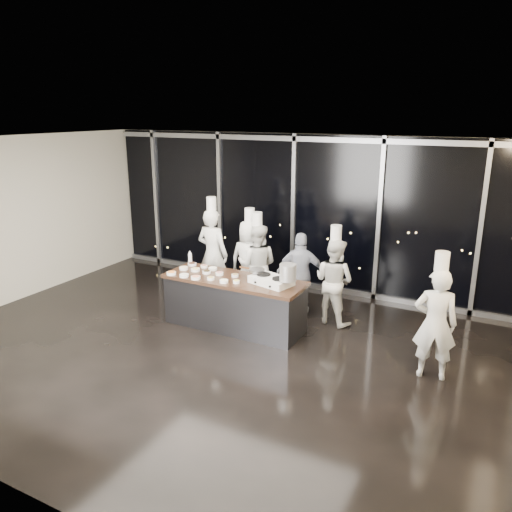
{
  "coord_description": "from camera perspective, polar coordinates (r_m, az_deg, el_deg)",
  "views": [
    {
      "loc": [
        4.06,
        -6.05,
        3.66
      ],
      "look_at": [
        0.26,
        1.2,
        1.25
      ],
      "focal_mm": 35.0,
      "sensor_mm": 36.0,
      "label": 1
    }
  ],
  "objects": [
    {
      "name": "window_wall",
      "position": [
        10.52,
        4.37,
        5.04
      ],
      "size": [
        8.9,
        0.11,
        3.2
      ],
      "color": "black",
      "rests_on": "ground"
    },
    {
      "name": "demo_counter",
      "position": [
        8.66,
        -2.48,
        -5.34
      ],
      "size": [
        2.46,
        0.86,
        0.9
      ],
      "color": "#333338",
      "rests_on": "ground"
    },
    {
      "name": "chef_center",
      "position": [
        9.55,
        0.13,
        -0.97
      ],
      "size": [
        0.9,
        0.78,
        1.83
      ],
      "rotation": [
        0.0,
        0.0,
        3.39
      ],
      "color": "silver",
      "rests_on": "ground"
    },
    {
      "name": "stove",
      "position": [
        8.21,
        1.75,
        -2.79
      ],
      "size": [
        0.76,
        0.57,
        0.14
      ],
      "rotation": [
        0.0,
        0.0,
        -0.25
      ],
      "color": "silver",
      "rests_on": "demo_counter"
    },
    {
      "name": "chef_left",
      "position": [
        9.74,
        -0.71,
        -0.49
      ],
      "size": [
        0.85,
        0.61,
        1.87
      ],
      "rotation": [
        0.0,
        0.0,
        3.25
      ],
      "color": "silver",
      "rests_on": "ground"
    },
    {
      "name": "guest",
      "position": [
        9.15,
        5.17,
        -2.07
      ],
      "size": [
        0.97,
        0.62,
        1.54
      ],
      "rotation": [
        0.0,
        0.0,
        3.44
      ],
      "color": "#16213D",
      "rests_on": "ground"
    },
    {
      "name": "prep_bowls",
      "position": [
        8.76,
        -6.26,
        -1.89
      ],
      "size": [
        1.36,
        0.76,
        0.05
      ],
      "color": "white",
      "rests_on": "demo_counter"
    },
    {
      "name": "chef_far_left",
      "position": [
        9.89,
        -4.97,
        0.32
      ],
      "size": [
        0.68,
        0.47,
        2.06
      ],
      "rotation": [
        0.0,
        0.0,
        3.1
      ],
      "color": "silver",
      "rests_on": "ground"
    },
    {
      "name": "ground",
      "position": [
        8.15,
        -5.66,
        -10.36
      ],
      "size": [
        9.0,
        9.0,
        0.0
      ],
      "primitive_type": "plane",
      "color": "black",
      "rests_on": "ground"
    },
    {
      "name": "chef_right",
      "position": [
        8.85,
        8.9,
        -2.78
      ],
      "size": [
        0.88,
        0.76,
        1.77
      ],
      "rotation": [
        0.0,
        0.0,
        2.87
      ],
      "color": "silver",
      "rests_on": "ground"
    },
    {
      "name": "room_shell",
      "position": [
        7.33,
        -4.99,
        5.2
      ],
      "size": [
        9.02,
        7.02,
        3.21
      ],
      "color": "beige",
      "rests_on": "ground"
    },
    {
      "name": "squeeze_bottle",
      "position": [
        9.34,
        -7.55,
        -0.17
      ],
      "size": [
        0.07,
        0.07,
        0.26
      ],
      "color": "white",
      "rests_on": "demo_counter"
    },
    {
      "name": "chef_side",
      "position": [
        7.39,
        19.81,
        -7.16
      ],
      "size": [
        0.65,
        0.49,
        1.85
      ],
      "rotation": [
        0.0,
        0.0,
        3.33
      ],
      "color": "silver",
      "rests_on": "ground"
    },
    {
      "name": "frying_pan",
      "position": [
        8.4,
        0.04,
        -1.62
      ],
      "size": [
        0.48,
        0.32,
        0.04
      ],
      "rotation": [
        0.0,
        0.0,
        -0.25
      ],
      "color": "gray",
      "rests_on": "stove"
    },
    {
      "name": "stock_pot",
      "position": [
        7.94,
        3.67,
        -1.89
      ],
      "size": [
        0.33,
        0.33,
        0.27
      ],
      "primitive_type": "cylinder",
      "rotation": [
        0.0,
        0.0,
        -0.25
      ],
      "color": "#BDBDC0",
      "rests_on": "stove"
    }
  ]
}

